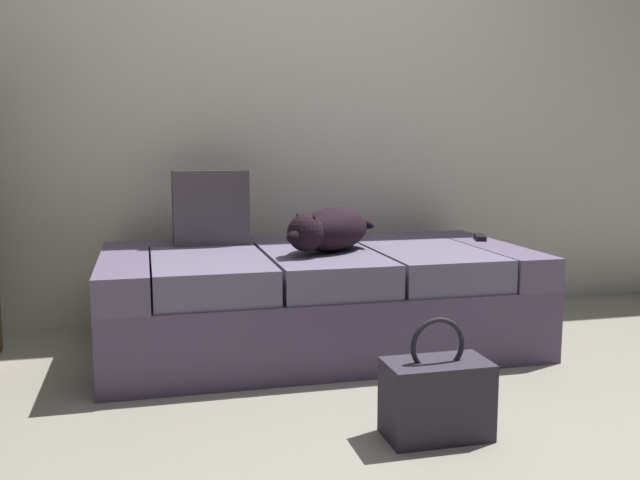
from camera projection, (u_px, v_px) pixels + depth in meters
ground_plane at (408, 453)px, 2.04m from camera, size 10.00×10.00×0.00m
back_wall at (286, 44)px, 3.55m from camera, size 6.40×0.10×2.80m
couch at (317, 299)px, 3.07m from camera, size 1.83×0.95×0.44m
dog_dark at (329, 230)px, 2.97m from camera, size 0.49×0.44×0.19m
tv_remote at (480, 237)px, 3.36m from camera, size 0.09×0.16×0.02m
throw_pillow at (211, 208)px, 3.18m from camera, size 0.34×0.12×0.34m
handbag at (436, 397)px, 2.14m from camera, size 0.32×0.18×0.38m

